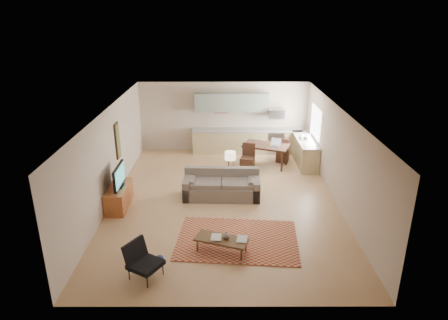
{
  "coord_description": "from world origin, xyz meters",
  "views": [
    {
      "loc": [
        -0.02,
        -10.58,
        5.3
      ],
      "look_at": [
        0.0,
        0.3,
        1.15
      ],
      "focal_mm": 32.0,
      "sensor_mm": 36.0,
      "label": 1
    }
  ],
  "objects_px": {
    "dining_table": "(266,155)",
    "console_table": "(230,178)",
    "tv_credenza": "(119,197)",
    "armchair": "(145,261)",
    "sofa": "(222,185)",
    "coffee_table": "(222,245)"
  },
  "relations": [
    {
      "from": "armchair",
      "to": "dining_table",
      "type": "height_order",
      "value": "armchair"
    },
    {
      "from": "coffee_table",
      "to": "armchair",
      "type": "distance_m",
      "value": 1.84
    },
    {
      "from": "armchair",
      "to": "sofa",
      "type": "bearing_deg",
      "value": 8.93
    },
    {
      "from": "coffee_table",
      "to": "tv_credenza",
      "type": "distance_m",
      "value": 3.69
    },
    {
      "from": "coffee_table",
      "to": "tv_credenza",
      "type": "bearing_deg",
      "value": 161.84
    },
    {
      "from": "coffee_table",
      "to": "dining_table",
      "type": "xyz_separation_m",
      "value": [
        1.55,
        5.45,
        0.21
      ]
    },
    {
      "from": "armchair",
      "to": "console_table",
      "type": "distance_m",
      "value": 4.79
    },
    {
      "from": "tv_credenza",
      "to": "sofa",
      "type": "bearing_deg",
      "value": 12.07
    },
    {
      "from": "sofa",
      "to": "armchair",
      "type": "relative_size",
      "value": 2.97
    },
    {
      "from": "console_table",
      "to": "dining_table",
      "type": "height_order",
      "value": "dining_table"
    },
    {
      "from": "tv_credenza",
      "to": "console_table",
      "type": "height_order",
      "value": "console_table"
    },
    {
      "from": "armchair",
      "to": "coffee_table",
      "type": "bearing_deg",
      "value": -28.43
    },
    {
      "from": "coffee_table",
      "to": "console_table",
      "type": "bearing_deg",
      "value": 105.78
    },
    {
      "from": "sofa",
      "to": "armchair",
      "type": "distance_m",
      "value": 4.12
    },
    {
      "from": "armchair",
      "to": "console_table",
      "type": "bearing_deg",
      "value": 8.8
    },
    {
      "from": "tv_credenza",
      "to": "armchair",
      "type": "bearing_deg",
      "value": -67.4
    },
    {
      "from": "sofa",
      "to": "coffee_table",
      "type": "distance_m",
      "value": 2.9
    },
    {
      "from": "console_table",
      "to": "dining_table",
      "type": "xyz_separation_m",
      "value": [
        1.3,
        1.94,
        0.05
      ]
    },
    {
      "from": "dining_table",
      "to": "console_table",
      "type": "bearing_deg",
      "value": -102.19
    },
    {
      "from": "tv_credenza",
      "to": "dining_table",
      "type": "bearing_deg",
      "value": 35.48
    },
    {
      "from": "sofa",
      "to": "dining_table",
      "type": "relative_size",
      "value": 1.52
    },
    {
      "from": "armchair",
      "to": "console_table",
      "type": "relative_size",
      "value": 1.16
    }
  ]
}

